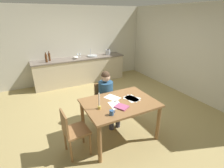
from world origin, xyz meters
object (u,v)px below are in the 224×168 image
Objects in this scene: candlestick at (99,104)px; bottle_vinegar at (49,57)px; chair_side_empty at (73,131)px; person_seated at (107,94)px; book_magazine at (122,107)px; stovetop_kettle at (108,52)px; mixing_bowl at (76,57)px; wine_glass_near_sink at (80,54)px; wine_glass_by_kettle at (77,54)px; bottle_oil at (46,58)px; sink_unit at (92,56)px; chair_at_table at (104,100)px; dining_table at (120,107)px; coffee_mug at (112,113)px.

candlestick is 3.38m from bottle_vinegar.
person_seated is at bearing 33.26° from chair_side_empty.
stovetop_kettle reaches higher than book_magazine.
bottle_vinegar reaches higher than mixing_bowl.
wine_glass_by_kettle is at bearing 180.00° from wine_glass_near_sink.
wine_glass_by_kettle is at bearing 85.94° from person_seated.
wine_glass_near_sink is at bearing 11.54° from bottle_oil.
sink_unit is 1.59m from bottle_oil.
person_seated reaches higher than chair_at_table.
bottle_oil is 2.21m from stovetop_kettle.
wine_glass_by_kettle is (0.20, 2.81, 0.33)m from person_seated.
candlestick is at bearing -126.25° from person_seated.
mixing_bowl reaches higher than dining_table.
dining_table is 3.34m from sink_unit.
bottle_oil is (-0.86, 3.16, 0.36)m from dining_table.
bottle_oil is 1.41× the size of stovetop_kettle.
dining_table is at bearing 2.73° from chair_side_empty.
wine_glass_near_sink is at bearing 55.59° from book_magazine.
bottle_vinegar reaches higher than wine_glass_near_sink.
candlestick is 1.39× the size of book_magazine.
coffee_mug is 3.67m from bottle_vinegar.
person_seated is at bearing -86.96° from chair_at_table.
dining_table is 7.01× the size of mixing_bowl.
wine_glass_near_sink is 0.09m from wine_glass_by_kettle.
candlestick is 3.75m from stovetop_kettle.
dining_table is at bearing -92.24° from person_seated.
bottle_oil is at bearing -167.53° from wine_glass_by_kettle.
coffee_mug is (-0.36, -0.90, 0.14)m from person_seated.
stovetop_kettle is 1.05m from wine_glass_near_sink.
book_magazine is at bearing -9.33° from chair_side_empty.
mixing_bowl reaches higher than book_magazine.
bottle_vinegar is at bearing 177.23° from sink_unit.
sink_unit is (0.71, 2.52, 0.44)m from chair_at_table.
person_seated is (0.01, -0.15, 0.19)m from chair_at_table.
mixing_bowl is at bearing 2.42° from bottle_oil.
chair_at_table is 2.64m from bottle_oil.
bottle_oil is at bearing -176.63° from sink_unit.
chair_side_empty is 8.18× the size of coffee_mug.
sink_unit is 2.34× the size of wine_glass_near_sink.
coffee_mug is 3.54m from mixing_bowl.
candlestick is 1.96× the size of wine_glass_near_sink.
coffee_mug is 0.49× the size of book_magazine.
dining_table is at bearing 5.79° from candlestick.
coffee_mug is at bearing -108.45° from chair_at_table.
bottle_oil is at bearing 105.19° from dining_table.
wine_glass_near_sink is 1.00× the size of wine_glass_by_kettle.
chair_at_table is at bearing -96.37° from wine_glass_near_sink.
wine_glass_by_kettle is (0.21, 2.67, 0.52)m from chair_at_table.
candlestick is at bearing 130.52° from book_magazine.
wine_glass_near_sink is at bearing 70.11° from chair_side_empty.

